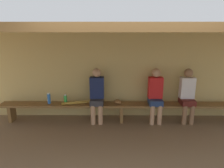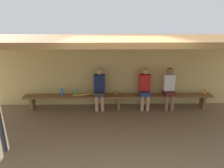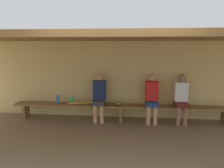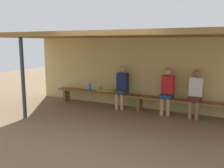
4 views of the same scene
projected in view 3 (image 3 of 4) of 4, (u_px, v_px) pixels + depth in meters
The scene contains 11 objects.
ground_plane at pixel (117, 149), 4.07m from camera, with size 24.00×24.00×0.00m, color brown.
back_wall at pixel (122, 79), 5.82m from camera, with size 8.00×0.20×2.20m, color tan.
dugout_roof at pixel (120, 37), 4.33m from camera, with size 8.00×2.80×0.12m, color brown.
bench at pixel (121, 108), 5.52m from camera, with size 6.00×0.36×0.46m.
player_leftmost at pixel (181, 97), 5.31m from camera, with size 0.34×0.42×1.34m.
player_rightmost at pixel (99, 95), 5.51m from camera, with size 0.34×0.42×1.34m.
player_middle at pixel (152, 96), 5.38m from camera, with size 0.34×0.42×1.34m.
water_bottle_green at pixel (58, 99), 5.64m from camera, with size 0.08×0.08×0.27m.
water_bottle_orange at pixel (72, 100), 5.59m from camera, with size 0.08×0.08×0.24m.
baseball_glove_dark_brown at pixel (118, 103), 5.53m from camera, with size 0.24×0.17×0.09m, color olive.
baseball_bat at pixel (84, 103), 5.59m from camera, with size 0.07×0.07×0.86m, color #B28C33.
Camera 3 is at (0.22, -3.74, 2.07)m, focal length 32.08 mm.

